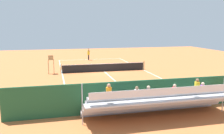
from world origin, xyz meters
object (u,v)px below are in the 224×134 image
bleacher_stand (156,101)px  umpire_chair (51,62)px  tennis_racket (84,60)px  tennis_net (104,67)px  tennis_player (89,54)px  equipment_bag (161,103)px  courtside_bench (185,95)px  tennis_ball_near (79,61)px

bleacher_stand → umpire_chair: size_ratio=4.23×
bleacher_stand → tennis_racket: bearing=-87.4°
tennis_net → tennis_player: bearing=-88.0°
equipment_bag → tennis_racket: bearing=-84.2°
tennis_net → courtside_bench: size_ratio=5.72×
tennis_racket → tennis_ball_near: tennis_ball_near is taller
bleacher_stand → courtside_bench: (-3.17, -2.07, -0.40)m
umpire_chair → tennis_player: 11.79m
bleacher_stand → courtside_bench: bearing=-146.8°
tennis_racket → tennis_ball_near: bearing=40.4°
bleacher_stand → equipment_bag: size_ratio=10.07×
tennis_net → umpire_chair: 6.25m
umpire_chair → tennis_player: umpire_chair is taller
tennis_player → tennis_net: bearing=92.0°
tennis_net → equipment_bag: size_ratio=11.44×
tennis_net → courtside_bench: bearing=103.3°
umpire_chair → courtside_bench: 16.34m
umpire_chair → tennis_player: size_ratio=1.11×
tennis_net → tennis_player: (0.37, -10.36, 0.51)m
tennis_player → equipment_bag: bearing=93.8°
tennis_net → umpire_chair: bearing=-1.1°
equipment_bag → tennis_player: (1.57, -23.76, 0.84)m
tennis_net → tennis_ball_near: tennis_net is taller
tennis_racket → tennis_ball_near: 1.16m
umpire_chair → equipment_bag: (-7.41, 13.52, -1.13)m
equipment_bag → courtside_bench: bearing=-176.2°
tennis_player → tennis_ball_near: 2.23m
courtside_bench → tennis_player: size_ratio=0.93×
courtside_bench → tennis_net: bearing=-76.7°
tennis_net → tennis_ball_near: bearing=-77.5°
tennis_net → tennis_player: 10.38m
tennis_net → umpire_chair: (6.20, -0.12, 0.81)m
tennis_ball_near → equipment_bag: bearing=98.2°
tennis_player → umpire_chair: bearing=60.3°
courtside_bench → equipment_bag: bearing=3.8°
tennis_ball_near → bleacher_stand: bearing=94.7°
umpire_chair → bleacher_stand: bearing=111.7°
tennis_ball_near → courtside_bench: bearing=102.9°
umpire_chair → equipment_bag: 15.46m
bleacher_stand → tennis_racket: bleacher_stand is taller
tennis_player → bleacher_stand: bearing=90.7°
courtside_bench → tennis_player: bearing=-81.6°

